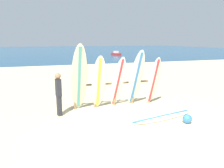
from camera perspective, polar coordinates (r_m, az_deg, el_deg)
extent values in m
plane|color=beige|center=(6.92, 9.90, -10.80)|extent=(120.00, 120.00, 0.00)
cube|color=navy|center=(63.74, -15.96, 8.66)|extent=(120.00, 80.00, 0.01)
cylinder|color=olive|center=(8.36, -9.91, -3.05)|extent=(0.09, 0.09, 1.07)
cylinder|color=olive|center=(8.51, -4.52, -2.65)|extent=(0.09, 0.09, 1.07)
cylinder|color=olive|center=(8.74, 0.63, -2.24)|extent=(0.09, 0.09, 1.07)
cylinder|color=olive|center=(9.03, 5.48, -1.85)|extent=(0.09, 0.09, 1.07)
cylinder|color=olive|center=(9.38, 10.00, -1.47)|extent=(0.09, 0.09, 1.07)
cylinder|color=olive|center=(8.65, 0.63, 0.22)|extent=(3.33, 0.08, 0.08)
ellipsoid|color=beige|center=(7.84, -8.71, 1.48)|extent=(0.59, 1.01, 2.52)
cube|color=teal|center=(7.84, -8.71, 1.48)|extent=(0.12, 0.94, 2.33)
ellipsoid|color=silver|center=(8.04, -3.56, 0.31)|extent=(0.57, 0.89, 2.10)
cube|color=gold|center=(8.04, -3.56, 0.31)|extent=(0.14, 0.81, 1.94)
ellipsoid|color=white|center=(8.36, 1.51, 0.53)|extent=(0.62, 0.98, 2.04)
cube|color=#B73338|center=(8.36, 1.51, 0.53)|extent=(0.21, 0.87, 1.88)
ellipsoid|color=silver|center=(8.61, 6.35, 1.60)|extent=(0.69, 0.94, 2.28)
cube|color=#3372B2|center=(8.61, 6.35, 1.60)|extent=(0.21, 0.82, 2.10)
ellipsoid|color=silver|center=(8.90, 10.91, 0.81)|extent=(0.65, 0.71, 1.98)
cube|color=#B73338|center=(8.90, 10.91, 0.81)|extent=(0.21, 0.59, 1.83)
ellipsoid|color=white|center=(7.65, 13.13, -8.47)|extent=(2.70, 1.05, 0.07)
cube|color=#3372B2|center=(7.65, 13.13, -8.47)|extent=(2.40, 0.57, 0.08)
cube|color=#26262D|center=(7.80, -13.80, -5.62)|extent=(0.18, 0.23, 0.71)
cube|color=#26262D|center=(7.64, -14.04, -0.91)|extent=(0.21, 0.27, 0.60)
sphere|color=#997051|center=(7.56, -14.18, 2.08)|extent=(0.21, 0.21, 0.21)
cube|color=#B22D28|center=(40.33, 1.07, 7.99)|extent=(1.31, 2.58, 0.35)
cube|color=silver|center=(40.31, 1.07, 8.49)|extent=(0.76, 0.98, 0.36)
sphere|color=#3372B2|center=(7.35, 19.33, -8.71)|extent=(0.30, 0.30, 0.30)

